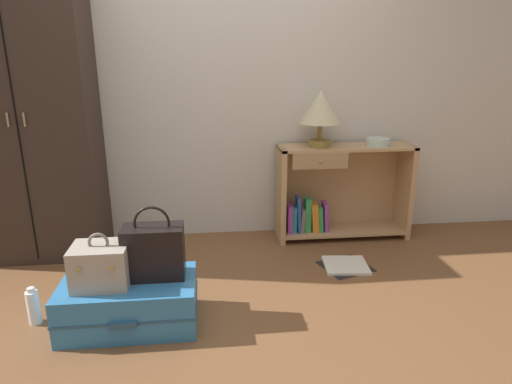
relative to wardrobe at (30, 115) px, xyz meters
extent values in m
plane|color=brown|center=(1.28, -1.20, -1.02)|extent=(9.00, 9.00, 0.00)
cube|color=beige|center=(1.28, 0.30, 0.28)|extent=(6.40, 0.10, 2.60)
cube|color=#33261E|center=(0.00, 0.00, 0.00)|extent=(0.85, 0.45, 2.04)
cube|color=black|center=(0.00, -0.23, 0.00)|extent=(0.01, 0.01, 1.94)
cylinder|color=gray|center=(-0.05, -0.24, 0.00)|extent=(0.01, 0.01, 0.09)
cylinder|color=gray|center=(0.05, -0.24, 0.00)|extent=(0.01, 0.01, 0.09)
cube|color=tan|center=(1.76, 0.06, -0.65)|extent=(0.04, 0.30, 0.75)
cube|color=tan|center=(2.77, 0.06, -0.65)|extent=(0.04, 0.30, 0.75)
cube|color=tan|center=(2.27, 0.06, -0.28)|extent=(1.05, 0.30, 0.02)
cube|color=tan|center=(2.27, 0.06, -0.97)|extent=(0.97, 0.30, 0.02)
cube|color=tan|center=(2.27, 0.21, -0.65)|extent=(0.97, 0.01, 0.73)
cube|color=#A68259|center=(2.03, -0.07, -0.36)|extent=(0.42, 0.02, 0.12)
sphere|color=#9E844C|center=(2.03, -0.09, -0.36)|extent=(0.02, 0.02, 0.02)
cube|color=purple|center=(1.83, 0.04, -0.84)|extent=(0.04, 0.13, 0.23)
cube|color=teal|center=(1.87, 0.04, -0.85)|extent=(0.03, 0.09, 0.21)
cube|color=#2D51B2|center=(1.90, 0.04, -0.81)|extent=(0.04, 0.11, 0.29)
cube|color=#726659|center=(1.93, 0.04, -0.86)|extent=(0.04, 0.12, 0.19)
cube|color=green|center=(1.98, 0.04, -0.82)|extent=(0.05, 0.09, 0.27)
cube|color=orange|center=(2.03, 0.04, -0.84)|extent=(0.07, 0.12, 0.23)
cube|color=green|center=(2.08, 0.04, -0.85)|extent=(0.05, 0.10, 0.21)
cube|color=purple|center=(2.12, 0.04, -0.84)|extent=(0.04, 0.13, 0.24)
cylinder|color=olive|center=(2.05, 0.05, -0.25)|extent=(0.17, 0.17, 0.05)
cylinder|color=olive|center=(2.05, 0.05, -0.16)|extent=(0.04, 0.04, 0.13)
cone|color=beige|center=(2.05, 0.05, 0.03)|extent=(0.31, 0.31, 0.24)
cylinder|color=silver|center=(2.51, 0.04, -0.24)|extent=(0.18, 0.18, 0.06)
cube|color=teal|center=(0.76, -1.02, -0.89)|extent=(0.71, 0.41, 0.26)
cube|color=#285071|center=(0.76, -1.02, -0.89)|extent=(0.72, 0.42, 0.01)
cube|color=#285071|center=(0.76, -1.24, -0.89)|extent=(0.14, 0.02, 0.03)
cube|color=#A89E8E|center=(0.64, -1.04, -0.65)|extent=(0.28, 0.22, 0.22)
torus|color=slate|center=(0.64, -1.04, -0.52)|extent=(0.11, 0.02, 0.11)
cube|color=tan|center=(0.56, -1.16, -0.61)|extent=(0.02, 0.01, 0.02)
cube|color=tan|center=(0.71, -1.16, -0.61)|extent=(0.02, 0.01, 0.02)
cube|color=black|center=(0.90, -0.98, -0.62)|extent=(0.32, 0.17, 0.29)
torus|color=black|center=(0.90, -0.98, -0.46)|extent=(0.19, 0.01, 0.19)
cylinder|color=white|center=(0.23, -0.96, -0.93)|extent=(0.07, 0.07, 0.19)
cylinder|color=silver|center=(0.23, -0.96, -0.82)|extent=(0.04, 0.04, 0.02)
cube|color=white|center=(2.14, -0.48, -1.01)|extent=(0.32, 0.31, 0.02)
cube|color=black|center=(2.14, -0.48, -1.02)|extent=(0.39, 0.38, 0.01)
camera|label=1|loc=(1.21, -3.19, 0.38)|focal=30.91mm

